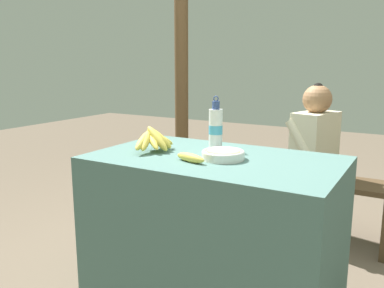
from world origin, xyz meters
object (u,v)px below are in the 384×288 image
(loose_banana_front, at_px, (190,158))
(wooden_bench, at_px, (277,181))
(water_bottle, at_px, (216,128))
(banana_bunch_green, at_px, (222,157))
(banana_bunch_ripe, at_px, (154,139))
(seated_vendor, at_px, (308,150))
(support_post_near, at_px, (181,53))
(serving_bowl, at_px, (223,154))

(loose_banana_front, height_order, wooden_bench, loose_banana_front)
(water_bottle, bearing_deg, banana_bunch_green, 113.48)
(banana_bunch_ripe, bearing_deg, seated_vendor, 63.91)
(wooden_bench, distance_m, support_post_near, 1.51)
(support_post_near, bearing_deg, seated_vendor, -19.44)
(banana_bunch_ripe, bearing_deg, loose_banana_front, -21.60)
(support_post_near, bearing_deg, serving_bowl, -52.58)
(serving_bowl, bearing_deg, wooden_bench, 94.28)
(loose_banana_front, xyz_separation_m, wooden_bench, (0.03, 1.22, -0.43))
(banana_bunch_ripe, height_order, support_post_near, support_post_near)
(serving_bowl, bearing_deg, support_post_near, 127.42)
(banana_bunch_ripe, relative_size, loose_banana_front, 1.77)
(water_bottle, height_order, seated_vendor, seated_vendor)
(banana_bunch_green, relative_size, support_post_near, 0.11)
(serving_bowl, bearing_deg, water_bottle, 126.32)
(serving_bowl, height_order, banana_bunch_green, serving_bowl)
(serving_bowl, distance_m, banana_bunch_green, 1.25)
(serving_bowl, relative_size, seated_vendor, 0.18)
(loose_banana_front, relative_size, wooden_bench, 0.10)
(loose_banana_front, bearing_deg, water_bottle, 94.71)
(serving_bowl, distance_m, water_bottle, 0.24)
(serving_bowl, height_order, wooden_bench, serving_bowl)
(seated_vendor, xyz_separation_m, support_post_near, (-1.32, 0.46, 0.68))
(loose_banana_front, relative_size, seated_vendor, 0.16)
(seated_vendor, bearing_deg, support_post_near, -4.02)
(seated_vendor, distance_m, banana_bunch_green, 0.68)
(water_bottle, distance_m, banana_bunch_green, 1.07)
(banana_bunch_ripe, xyz_separation_m, loose_banana_front, (0.29, -0.11, -0.04))
(water_bottle, bearing_deg, loose_banana_front, -85.29)
(water_bottle, height_order, banana_bunch_green, water_bottle)
(wooden_bench, height_order, seated_vendor, seated_vendor)
(loose_banana_front, bearing_deg, banana_bunch_green, 109.05)
(serving_bowl, distance_m, loose_banana_front, 0.17)
(banana_bunch_ripe, xyz_separation_m, support_post_near, (-0.78, 1.55, 0.47))
(wooden_bench, relative_size, seated_vendor, 1.55)
(seated_vendor, bearing_deg, serving_bowl, 98.18)
(banana_bunch_ripe, height_order, wooden_bench, banana_bunch_ripe)
(water_bottle, height_order, wooden_bench, water_bottle)
(banana_bunch_green, bearing_deg, banana_bunch_ripe, -83.22)
(water_bottle, height_order, support_post_near, support_post_near)
(water_bottle, relative_size, support_post_near, 0.11)
(serving_bowl, height_order, loose_banana_front, serving_bowl)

